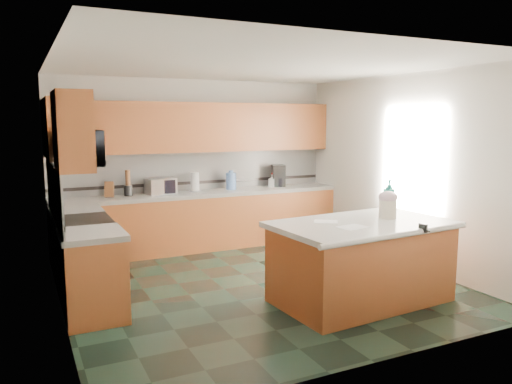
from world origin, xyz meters
TOP-DOWN VIEW (x-y plane):
  - floor at (0.00, 0.00)m, footprint 4.60×4.60m
  - ceiling at (0.00, 0.00)m, footprint 4.60×4.60m
  - wall_back at (0.00, 2.32)m, footprint 4.60×0.04m
  - wall_front at (0.00, -2.32)m, footprint 4.60×0.04m
  - wall_left at (-2.32, 0.00)m, footprint 0.04×4.60m
  - wall_right at (2.32, 0.00)m, footprint 0.04×4.60m
  - back_base_cab at (0.00, 2.00)m, footprint 4.60×0.60m
  - back_countertop at (0.00, 2.00)m, footprint 4.60×0.64m
  - back_upper_cab at (0.00, 2.13)m, footprint 4.60×0.33m
  - back_backsplash at (0.00, 2.29)m, footprint 4.60×0.02m
  - back_accent_band at (0.00, 2.28)m, footprint 4.60×0.01m
  - left_base_cab_rear at (-2.00, 1.29)m, footprint 0.60×0.82m
  - left_counter_rear at (-2.00, 1.29)m, footprint 0.64×0.82m
  - left_base_cab_front at (-2.00, -0.24)m, footprint 0.60×0.72m
  - left_counter_front at (-2.00, -0.24)m, footprint 0.64×0.72m
  - left_backsplash at (-2.29, 0.55)m, footprint 0.02×2.30m
  - left_accent_band at (-2.28, 0.55)m, footprint 0.01×2.30m
  - left_upper_cab_rear at (-2.13, 1.42)m, footprint 0.33×1.09m
  - left_upper_cab_front at (-2.13, -0.24)m, footprint 0.33×0.72m
  - range_body at (-2.00, 0.50)m, footprint 0.60×0.76m
  - range_oven_door at (-1.71, 0.50)m, footprint 0.02×0.68m
  - range_cooktop at (-2.00, 0.50)m, footprint 0.62×0.78m
  - range_handle at (-1.68, 0.50)m, footprint 0.02×0.66m
  - range_backguard at (-2.26, 0.50)m, footprint 0.06×0.76m
  - microwave at (-2.00, 0.50)m, footprint 0.50×0.73m
  - island_base at (0.80, -1.04)m, footprint 1.97×1.21m
  - island_top at (0.80, -1.04)m, footprint 2.07×1.32m
  - island_bullnose at (0.80, -1.63)m, footprint 1.99×0.20m
  - treat_jar at (1.21, -0.98)m, footprint 0.24×0.24m
  - treat_jar_lid at (1.21, -0.98)m, footprint 0.22×0.22m
  - treat_jar_knob at (1.21, -0.98)m, footprint 0.07×0.03m
  - treat_jar_knob_end_l at (1.17, -0.98)m, footprint 0.04×0.04m
  - treat_jar_knob_end_r at (1.25, -0.98)m, footprint 0.04×0.04m
  - soap_bottle_island at (1.39, -0.79)m, footprint 0.19×0.19m
  - paper_sheet_a at (0.54, -1.22)m, footprint 0.34×0.28m
  - paper_sheet_b at (0.44, -0.85)m, footprint 0.33×0.31m
  - clamp_body at (1.15, -1.61)m, footprint 0.04×0.10m
  - clamp_handle at (1.15, -1.67)m, footprint 0.02×0.07m
  - knife_block at (-1.44, 2.05)m, footprint 0.17×0.20m
  - utensil_crock at (-1.16, 2.08)m, footprint 0.13×0.13m
  - utensil_bundle at (-1.16, 2.08)m, footprint 0.07×0.07m
  - toaster_oven at (-0.67, 2.05)m, footprint 0.47×0.35m
  - toaster_oven_door at (-0.67, 1.91)m, footprint 0.39×0.01m
  - paper_towel at (-0.09, 2.10)m, footprint 0.14×0.14m
  - paper_towel_base at (-0.09, 2.10)m, footprint 0.20×0.20m
  - water_jug at (0.52, 2.06)m, footprint 0.17×0.17m
  - water_jug_neck at (0.52, 2.06)m, footprint 0.08×0.08m
  - coffee_maker at (1.41, 2.08)m, footprint 0.29×0.30m
  - coffee_carafe at (1.41, 2.03)m, footprint 0.15×0.15m
  - soap_bottle_back at (1.27, 2.05)m, footprint 0.14×0.14m
  - soap_back_cap at (1.27, 2.05)m, footprint 0.02×0.02m
  - window_light_proxy at (2.29, -0.20)m, footprint 0.02×1.40m

SIDE VIEW (x-z plane):
  - floor at x=0.00m, z-range 0.00..0.00m
  - range_oven_door at x=-1.71m, z-range 0.12..0.68m
  - back_base_cab at x=0.00m, z-range 0.00..0.86m
  - left_base_cab_rear at x=-2.00m, z-range 0.00..0.86m
  - left_base_cab_front at x=-2.00m, z-range 0.00..0.86m
  - island_base at x=0.80m, z-range 0.00..0.86m
  - range_body at x=-2.00m, z-range 0.00..0.88m
  - range_handle at x=-1.68m, z-range 0.77..0.79m
  - back_countertop at x=0.00m, z-range 0.86..0.92m
  - left_counter_rear at x=-2.00m, z-range 0.86..0.92m
  - left_counter_front at x=-2.00m, z-range 0.86..0.92m
  - island_top at x=0.80m, z-range 0.86..0.92m
  - island_bullnose at x=0.80m, z-range 0.86..0.92m
  - range_cooktop at x=-2.00m, z-range 0.88..0.92m
  - clamp_handle at x=1.15m, z-range 0.90..0.92m
  - paper_sheet_a at x=0.54m, z-range 0.92..0.92m
  - paper_sheet_b at x=0.44m, z-range 0.92..0.92m
  - paper_towel_base at x=-0.09m, z-range 0.92..0.93m
  - clamp_body at x=1.15m, z-range 0.88..0.98m
  - coffee_carafe at x=1.41m, z-range 0.92..1.07m
  - utensil_crock at x=-1.16m, z-range 0.92..1.08m
  - range_backguard at x=-2.26m, z-range 0.93..1.11m
  - treat_jar at x=1.21m, z-range 0.92..1.13m
  - soap_bottle_back at x=1.27m, z-range 0.92..1.13m
  - knife_block at x=-1.44m, z-range 0.91..1.16m
  - back_accent_band at x=0.00m, z-range 1.02..1.06m
  - left_accent_band at x=-2.28m, z-range 1.02..1.06m
  - toaster_oven at x=-0.67m, z-range 0.92..1.17m
  - toaster_oven_door at x=-0.67m, z-range 0.94..1.15m
  - water_jug at x=0.52m, z-range 0.92..1.20m
  - paper_towel at x=-0.09m, z-range 0.92..1.22m
  - coffee_maker at x=1.41m, z-range 0.92..1.29m
  - soap_bottle_island at x=1.39m, z-range 0.92..1.35m
  - soap_back_cap at x=1.27m, z-range 1.13..1.16m
  - treat_jar_lid at x=1.21m, z-range 1.10..1.23m
  - utensil_bundle at x=-1.16m, z-range 1.08..1.31m
  - treat_jar_knob at x=1.21m, z-range 1.20..1.23m
  - treat_jar_knob_end_l at x=1.17m, z-range 1.19..1.23m
  - treat_jar_knob_end_r at x=1.25m, z-range 1.19..1.23m
  - water_jug_neck at x=0.52m, z-range 1.20..1.24m
  - back_backsplash at x=0.00m, z-range 0.92..1.55m
  - left_backsplash at x=-2.29m, z-range 0.92..1.55m
  - wall_back at x=0.00m, z-range 0.00..2.70m
  - wall_front at x=0.00m, z-range 0.00..2.70m
  - wall_left at x=-2.32m, z-range 0.00..2.70m
  - wall_right at x=2.32m, z-range 0.00..2.70m
  - window_light_proxy at x=2.29m, z-range 0.95..2.05m
  - microwave at x=-2.00m, z-range 1.53..1.94m
  - back_upper_cab at x=0.00m, z-range 1.55..2.33m
  - left_upper_cab_rear at x=-2.13m, z-range 1.55..2.33m
  - left_upper_cab_front at x=-2.13m, z-range 1.55..2.33m
  - ceiling at x=0.00m, z-range 2.70..2.70m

